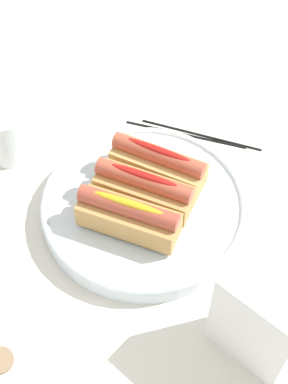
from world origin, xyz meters
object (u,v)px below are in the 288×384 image
(hotdog_side, at_px, (129,216))
(chopstick_far, at_px, (201,134))
(napkin_box, at_px, (255,326))
(chopstick_near, at_px, (183,133))
(paper_towel_roll, at_px, (11,382))
(hotdog_front, at_px, (158,164))
(hotdog_back, at_px, (144,189))
(serving_bowl, at_px, (144,206))
(water_glass, at_px, (6,137))

(hotdog_side, height_order, chopstick_far, hotdog_side)
(hotdog_side, relative_size, napkin_box, 1.03)
(chopstick_near, bearing_deg, paper_towel_roll, 81.16)
(hotdog_front, distance_m, paper_towel_roll, 0.39)
(hotdog_back, relative_size, chopstick_far, 0.70)
(hotdog_back, bearing_deg, hotdog_front, -86.24)
(hotdog_back, bearing_deg, chopstick_near, -83.90)
(hotdog_side, height_order, paper_towel_roll, paper_towel_roll)
(serving_bowl, bearing_deg, water_glass, -0.77)
(chopstick_far, bearing_deg, hotdog_front, 76.26)
(water_glass, bearing_deg, chopstick_far, -144.55)
(hotdog_side, height_order, chopstick_near, hotdog_side)
(napkin_box, bearing_deg, water_glass, -1.59)
(water_glass, height_order, paper_towel_roll, paper_towel_roll)
(hotdog_front, xyz_separation_m, paper_towel_roll, (-0.00, 0.39, 0.00))
(water_glass, height_order, napkin_box, napkin_box)
(hotdog_front, relative_size, paper_towel_roll, 1.13)
(hotdog_back, height_order, napkin_box, napkin_box)
(hotdog_side, relative_size, water_glass, 1.72)
(hotdog_side, distance_m, chopstick_far, 0.26)
(serving_bowl, xyz_separation_m, chopstick_far, (-0.01, -0.20, -0.02))
(chopstick_near, bearing_deg, hotdog_back, 85.27)
(hotdog_front, height_order, napkin_box, napkin_box)
(water_glass, xyz_separation_m, chopstick_near, (-0.24, -0.18, -0.04))
(serving_bowl, height_order, chopstick_far, serving_bowl)
(hotdog_side, xyz_separation_m, water_glass, (0.27, -0.06, -0.02))
(paper_towel_roll, height_order, chopstick_far, paper_towel_roll)
(hotdog_side, bearing_deg, napkin_box, 160.07)
(serving_bowl, bearing_deg, paper_towel_roll, 89.67)
(hotdog_side, bearing_deg, water_glass, -12.28)
(serving_bowl, relative_size, paper_towel_roll, 2.41)
(paper_towel_roll, relative_size, napkin_box, 0.89)
(hotdog_front, relative_size, hotdog_side, 0.98)
(chopstick_near, height_order, chopstick_far, same)
(serving_bowl, relative_size, water_glass, 3.58)
(hotdog_front, bearing_deg, hotdog_back, 93.76)
(paper_towel_roll, xyz_separation_m, napkin_box, (-0.23, -0.20, 0.01))
(hotdog_back, height_order, water_glass, hotdog_back)
(hotdog_front, distance_m, chopstick_far, 0.16)
(paper_towel_roll, bearing_deg, hotdog_back, -90.33)
(water_glass, relative_size, napkin_box, 0.60)
(water_glass, distance_m, napkin_box, 0.51)
(paper_towel_roll, xyz_separation_m, chopstick_near, (0.02, -0.52, -0.06))
(water_glass, xyz_separation_m, paper_towel_roll, (-0.26, 0.34, 0.02))
(serving_bowl, xyz_separation_m, paper_towel_roll, (0.00, 0.33, 0.05))
(hotdog_back, relative_size, hotdog_side, 0.99)
(serving_bowl, relative_size, hotdog_back, 2.10)
(hotdog_front, xyz_separation_m, water_glass, (0.26, 0.05, -0.02))
(serving_bowl, height_order, napkin_box, napkin_box)
(water_glass, bearing_deg, hotdog_front, -168.89)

